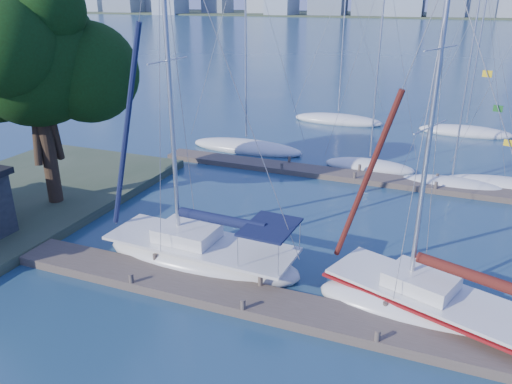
% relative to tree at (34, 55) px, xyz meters
% --- Properties ---
extents(ground, '(700.00, 700.00, 0.00)m').
position_rel_tree_xyz_m(ground, '(13.95, -4.68, -8.58)').
color(ground, '#163349').
rests_on(ground, ground).
extents(near_dock, '(26.00, 2.00, 0.40)m').
position_rel_tree_xyz_m(near_dock, '(13.95, -4.68, -8.38)').
color(near_dock, '#4F443A').
rests_on(near_dock, ground).
extents(far_dock, '(30.00, 1.80, 0.36)m').
position_rel_tree_xyz_m(far_dock, '(15.95, 11.32, -8.40)').
color(far_dock, '#4F443A').
rests_on(far_dock, ground).
extents(far_shore, '(800.00, 100.00, 1.50)m').
position_rel_tree_xyz_m(far_shore, '(13.95, 315.32, -8.58)').
color(far_shore, '#38472D').
rests_on(far_shore, ground).
extents(tree, '(9.65, 8.80, 12.76)m').
position_rel_tree_xyz_m(tree, '(0.00, 0.00, 0.00)').
color(tree, black).
rests_on(tree, ground).
extents(sailboat_navy, '(9.58, 3.53, 16.13)m').
position_rel_tree_xyz_m(sailboat_navy, '(10.55, -2.53, -7.37)').
color(sailboat_navy, silver).
rests_on(sailboat_navy, ground).
extents(sailboat_maroon, '(9.26, 5.69, 12.94)m').
position_rel_tree_xyz_m(sailboat_maroon, '(20.62, -2.82, -7.61)').
color(sailboat_maroon, silver).
rests_on(sailboat_maroon, ground).
extents(bg_boat_0, '(9.42, 3.84, 15.93)m').
position_rel_tree_xyz_m(bg_boat_0, '(5.54, 14.74, -8.27)').
color(bg_boat_0, silver).
rests_on(bg_boat_0, ground).
extents(bg_boat_2, '(6.58, 3.52, 13.82)m').
position_rel_tree_xyz_m(bg_boat_2, '(15.36, 13.68, -8.30)').
color(bg_boat_2, silver).
rests_on(bg_boat_2, ground).
extents(bg_boat_3, '(6.66, 3.51, 13.38)m').
position_rel_tree_xyz_m(bg_boat_3, '(20.82, 12.01, -8.32)').
color(bg_boat_3, silver).
rests_on(bg_boat_3, ground).
extents(bg_boat_4, '(8.37, 5.01, 13.97)m').
position_rel_tree_xyz_m(bg_boat_4, '(24.41, 13.11, -8.32)').
color(bg_boat_4, silver).
rests_on(bg_boat_4, ground).
extents(bg_boat_6, '(8.87, 5.43, 13.80)m').
position_rel_tree_xyz_m(bg_boat_6, '(10.14, 26.54, -8.29)').
color(bg_boat_6, silver).
rests_on(bg_boat_6, ground).
extents(bg_boat_7, '(8.12, 5.31, 12.64)m').
position_rel_tree_xyz_m(bg_boat_7, '(21.55, 26.33, -8.31)').
color(bg_boat_7, silver).
rests_on(bg_boat_7, ground).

